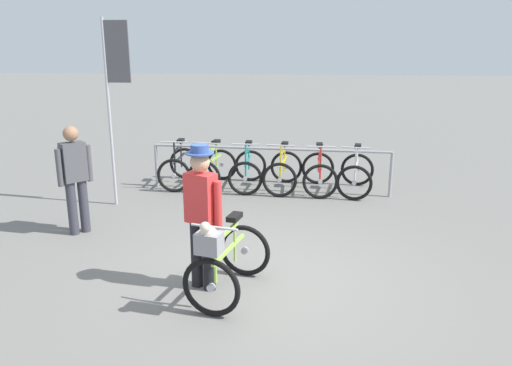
{
  "coord_description": "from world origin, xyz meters",
  "views": [
    {
      "loc": [
        0.44,
        -5.6,
        2.81
      ],
      "look_at": [
        -0.19,
        0.77,
        1.0
      ],
      "focal_mm": 35.15,
      "sensor_mm": 36.0,
      "label": 1
    }
  ],
  "objects_px": {
    "racked_bike_white": "(356,174)",
    "featured_bicycle": "(225,259)",
    "racked_bike_teal": "(248,170)",
    "racked_bike_red": "(319,173)",
    "racked_bike_lime": "(213,169)",
    "person_with_featured_bike": "(202,212)",
    "banner_flag": "(114,78)",
    "pedestrian_with_backpack": "(74,173)",
    "racked_bike_yellow": "(283,171)",
    "racked_bike_black": "(180,167)"
  },
  "relations": [
    {
      "from": "racked_bike_black",
      "to": "racked_bike_lime",
      "type": "height_order",
      "value": "same"
    },
    {
      "from": "racked_bike_teal",
      "to": "pedestrian_with_backpack",
      "type": "relative_size",
      "value": 0.67
    },
    {
      "from": "racked_bike_lime",
      "to": "racked_bike_yellow",
      "type": "relative_size",
      "value": 1.05
    },
    {
      "from": "racked_bike_teal",
      "to": "featured_bicycle",
      "type": "distance_m",
      "value": 4.49
    },
    {
      "from": "racked_bike_lime",
      "to": "racked_bike_yellow",
      "type": "xyz_separation_m",
      "value": [
        1.4,
        -0.08,
        0.0
      ]
    },
    {
      "from": "racked_bike_yellow",
      "to": "banner_flag",
      "type": "bearing_deg",
      "value": -156.3
    },
    {
      "from": "racked_bike_lime",
      "to": "banner_flag",
      "type": "height_order",
      "value": "banner_flag"
    },
    {
      "from": "racked_bike_white",
      "to": "pedestrian_with_backpack",
      "type": "bearing_deg",
      "value": -149.94
    },
    {
      "from": "pedestrian_with_backpack",
      "to": "banner_flag",
      "type": "height_order",
      "value": "banner_flag"
    },
    {
      "from": "racked_bike_black",
      "to": "racked_bike_lime",
      "type": "relative_size",
      "value": 0.92
    },
    {
      "from": "racked_bike_black",
      "to": "racked_bike_white",
      "type": "relative_size",
      "value": 0.95
    },
    {
      "from": "racked_bike_black",
      "to": "racked_bike_teal",
      "type": "xyz_separation_m",
      "value": [
        1.4,
        -0.08,
        -0.0
      ]
    },
    {
      "from": "pedestrian_with_backpack",
      "to": "banner_flag",
      "type": "bearing_deg",
      "value": 82.38
    },
    {
      "from": "racked_bike_lime",
      "to": "racked_bike_red",
      "type": "relative_size",
      "value": 1.1
    },
    {
      "from": "racked_bike_lime",
      "to": "banner_flag",
      "type": "bearing_deg",
      "value": -136.96
    },
    {
      "from": "racked_bike_yellow",
      "to": "featured_bicycle",
      "type": "distance_m",
      "value": 4.46
    },
    {
      "from": "racked_bike_red",
      "to": "person_with_featured_bike",
      "type": "xyz_separation_m",
      "value": [
        -1.44,
        -4.15,
        0.58
      ]
    },
    {
      "from": "racked_bike_teal",
      "to": "racked_bike_red",
      "type": "height_order",
      "value": "same"
    },
    {
      "from": "featured_bicycle",
      "to": "pedestrian_with_backpack",
      "type": "xyz_separation_m",
      "value": [
        -2.54,
        1.82,
        0.45
      ]
    },
    {
      "from": "racked_bike_lime",
      "to": "racked_bike_yellow",
      "type": "bearing_deg",
      "value": -3.28
    },
    {
      "from": "racked_bike_teal",
      "to": "banner_flag",
      "type": "distance_m",
      "value": 3.08
    },
    {
      "from": "racked_bike_red",
      "to": "featured_bicycle",
      "type": "bearing_deg",
      "value": -104.59
    },
    {
      "from": "racked_bike_lime",
      "to": "racked_bike_red",
      "type": "bearing_deg",
      "value": -3.28
    },
    {
      "from": "racked_bike_black",
      "to": "featured_bicycle",
      "type": "bearing_deg",
      "value": -70.1
    },
    {
      "from": "racked_bike_yellow",
      "to": "pedestrian_with_backpack",
      "type": "distance_m",
      "value": 4.01
    },
    {
      "from": "pedestrian_with_backpack",
      "to": "racked_bike_black",
      "type": "bearing_deg",
      "value": 72.0
    },
    {
      "from": "featured_bicycle",
      "to": "pedestrian_with_backpack",
      "type": "bearing_deg",
      "value": 144.35
    },
    {
      "from": "racked_bike_teal",
      "to": "racked_bike_yellow",
      "type": "relative_size",
      "value": 0.95
    },
    {
      "from": "racked_bike_teal",
      "to": "person_with_featured_bike",
      "type": "bearing_deg",
      "value": -90.63
    },
    {
      "from": "racked_bike_red",
      "to": "racked_bike_teal",
      "type": "bearing_deg",
      "value": 176.72
    },
    {
      "from": "racked_bike_lime",
      "to": "person_with_featured_bike",
      "type": "distance_m",
      "value": 4.36
    },
    {
      "from": "racked_bike_white",
      "to": "featured_bicycle",
      "type": "distance_m",
      "value": 4.73
    },
    {
      "from": "racked_bike_yellow",
      "to": "pedestrian_with_backpack",
      "type": "xyz_separation_m",
      "value": [
        -2.99,
        -2.62,
        0.57
      ]
    },
    {
      "from": "racked_bike_red",
      "to": "racked_bike_lime",
      "type": "bearing_deg",
      "value": 176.72
    },
    {
      "from": "racked_bike_teal",
      "to": "featured_bicycle",
      "type": "xyz_separation_m",
      "value": [
        0.25,
        -4.48,
        0.12
      ]
    },
    {
      "from": "racked_bike_yellow",
      "to": "person_with_featured_bike",
      "type": "bearing_deg",
      "value": -100.09
    },
    {
      "from": "racked_bike_red",
      "to": "banner_flag",
      "type": "distance_m",
      "value": 4.14
    },
    {
      "from": "racked_bike_red",
      "to": "pedestrian_with_backpack",
      "type": "relative_size",
      "value": 0.67
    },
    {
      "from": "racked_bike_lime",
      "to": "person_with_featured_bike",
      "type": "relative_size",
      "value": 0.7
    },
    {
      "from": "racked_bike_black",
      "to": "featured_bicycle",
      "type": "distance_m",
      "value": 4.85
    },
    {
      "from": "racked_bike_black",
      "to": "racked_bike_white",
      "type": "distance_m",
      "value": 3.5
    },
    {
      "from": "racked_bike_red",
      "to": "banner_flag",
      "type": "height_order",
      "value": "banner_flag"
    },
    {
      "from": "pedestrian_with_backpack",
      "to": "racked_bike_teal",
      "type": "bearing_deg",
      "value": 49.28
    },
    {
      "from": "person_with_featured_bike",
      "to": "banner_flag",
      "type": "xyz_separation_m",
      "value": [
        -2.05,
        2.96,
        1.28
      ]
    },
    {
      "from": "racked_bike_yellow",
      "to": "featured_bicycle",
      "type": "height_order",
      "value": "featured_bicycle"
    },
    {
      "from": "racked_bike_red",
      "to": "racked_bike_white",
      "type": "height_order",
      "value": "same"
    },
    {
      "from": "racked_bike_black",
      "to": "racked_bike_lime",
      "type": "bearing_deg",
      "value": -3.28
    },
    {
      "from": "featured_bicycle",
      "to": "banner_flag",
      "type": "distance_m",
      "value": 4.35
    },
    {
      "from": "racked_bike_white",
      "to": "featured_bicycle",
      "type": "height_order",
      "value": "featured_bicycle"
    },
    {
      "from": "featured_bicycle",
      "to": "racked_bike_yellow",
      "type": "bearing_deg",
      "value": 84.27
    }
  ]
}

